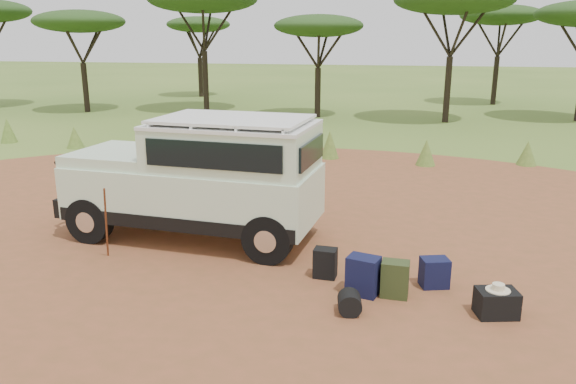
% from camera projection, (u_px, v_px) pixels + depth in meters
% --- Properties ---
extents(ground, '(140.00, 140.00, 0.00)m').
position_uv_depth(ground, '(255.00, 261.00, 9.79)').
color(ground, '#4A6B26').
rests_on(ground, ground).
extents(dirt_clearing, '(23.00, 23.00, 0.01)m').
position_uv_depth(dirt_clearing, '(255.00, 261.00, 9.79)').
color(dirt_clearing, brown).
rests_on(dirt_clearing, ground).
extents(grass_fringe, '(36.60, 1.60, 0.90)m').
position_uv_depth(grass_fringe, '(333.00, 147.00, 17.81)').
color(grass_fringe, '#4A6B26').
rests_on(grass_fringe, ground).
extents(acacia_treeline, '(46.70, 13.20, 6.26)m').
position_uv_depth(acacia_treeline, '(381.00, 13.00, 26.95)').
color(acacia_treeline, black).
rests_on(acacia_treeline, ground).
extents(safari_vehicle, '(5.03, 2.30, 2.38)m').
position_uv_depth(safari_vehicle, '(201.00, 181.00, 10.65)').
color(safari_vehicle, silver).
rests_on(safari_vehicle, ground).
extents(walking_staff, '(0.31, 0.41, 1.36)m').
position_uv_depth(walking_staff, '(106.00, 223.00, 9.66)').
color(walking_staff, brown).
rests_on(walking_staff, ground).
extents(backpack_black, '(0.37, 0.28, 0.50)m').
position_uv_depth(backpack_black, '(325.00, 263.00, 9.07)').
color(backpack_black, black).
rests_on(backpack_black, ground).
extents(backpack_navy, '(0.53, 0.44, 0.61)m').
position_uv_depth(backpack_navy, '(363.00, 276.00, 8.46)').
color(backpack_navy, '#12163A').
rests_on(backpack_navy, ground).
extents(backpack_olive, '(0.42, 0.31, 0.56)m').
position_uv_depth(backpack_olive, '(395.00, 279.00, 8.39)').
color(backpack_olive, '#2F3B1B').
rests_on(backpack_olive, ground).
extents(duffel_navy, '(0.49, 0.42, 0.47)m').
position_uv_depth(duffel_navy, '(434.00, 273.00, 8.74)').
color(duffel_navy, '#12163A').
rests_on(duffel_navy, ground).
extents(hard_case, '(0.63, 0.51, 0.39)m').
position_uv_depth(hard_case, '(497.00, 303.00, 7.83)').
color(hard_case, black).
rests_on(hard_case, ground).
extents(stuff_sack, '(0.39, 0.39, 0.33)m').
position_uv_depth(stuff_sack, '(350.00, 303.00, 7.90)').
color(stuff_sack, black).
rests_on(stuff_sack, ground).
extents(safari_hat, '(0.34, 0.34, 0.10)m').
position_uv_depth(safari_hat, '(498.00, 288.00, 7.77)').
color(safari_hat, beige).
rests_on(safari_hat, hard_case).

